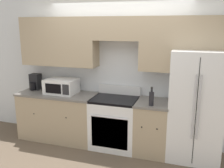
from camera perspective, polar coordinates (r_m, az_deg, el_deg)
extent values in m
plane|color=brown|center=(4.37, -1.29, -15.58)|extent=(12.00, 12.00, 0.00)
cube|color=silver|center=(4.53, 1.35, 2.99)|extent=(8.00, 0.06, 2.60)
cube|color=tan|center=(4.70, -11.97, 9.46)|extent=(1.43, 0.33, 0.87)
cube|color=tan|center=(4.25, 1.32, 12.57)|extent=(0.78, 0.33, 0.39)
cube|color=tan|center=(4.09, 15.84, 8.68)|extent=(1.33, 0.33, 0.87)
cube|color=tan|center=(4.86, -12.07, -7.28)|extent=(1.43, 0.62, 0.85)
cube|color=slate|center=(4.72, -12.33, -2.24)|extent=(1.46, 0.64, 0.03)
sphere|color=black|center=(4.74, -17.38, -6.50)|extent=(0.03, 0.03, 0.03)
sphere|color=black|center=(4.42, -10.45, -7.58)|extent=(0.03, 0.03, 0.03)
cube|color=tan|center=(4.31, 9.15, -9.92)|extent=(0.53, 0.62, 0.85)
cube|color=slate|center=(4.15, 9.37, -4.29)|extent=(0.55, 0.64, 0.03)
sphere|color=black|center=(4.00, 6.82, -9.75)|extent=(0.03, 0.03, 0.03)
sphere|color=black|center=(3.96, 10.25, -10.08)|extent=(0.03, 0.03, 0.03)
cube|color=white|center=(4.44, 0.63, -9.04)|extent=(0.78, 0.62, 0.85)
cube|color=black|center=(4.19, -0.63, -11.09)|extent=(0.63, 0.01, 0.54)
cube|color=black|center=(4.29, 0.64, -3.56)|extent=(0.78, 0.62, 0.04)
cube|color=white|center=(4.52, 1.69, -1.35)|extent=(0.78, 0.04, 0.16)
cylinder|color=silver|center=(4.06, -0.75, -7.65)|extent=(0.63, 0.02, 0.02)
cube|color=white|center=(4.14, 18.60, -4.77)|extent=(0.80, 0.68, 1.75)
cube|color=black|center=(3.82, 18.63, -6.30)|extent=(0.01, 0.01, 1.61)
cylinder|color=#B7B7BC|center=(3.77, 18.20, -5.14)|extent=(0.02, 0.02, 0.96)
cylinder|color=#B7B7BC|center=(3.77, 19.27, -5.21)|extent=(0.02, 0.02, 0.96)
cube|color=white|center=(4.67, -11.48, -0.48)|extent=(0.56, 0.41, 0.26)
cube|color=black|center=(4.52, -13.32, -1.04)|extent=(0.31, 0.01, 0.17)
cube|color=#262628|center=(4.40, -10.57, -1.29)|extent=(0.12, 0.01, 0.18)
cylinder|color=black|center=(3.93, 8.99, -3.39)|extent=(0.08, 0.08, 0.22)
cylinder|color=black|center=(3.89, 9.06, -1.45)|extent=(0.03, 0.03, 0.06)
cylinder|color=black|center=(3.88, 9.08, -0.85)|extent=(0.04, 0.04, 0.02)
cube|color=black|center=(5.07, -17.05, 0.54)|extent=(0.19, 0.16, 0.31)
cylinder|color=black|center=(5.01, -17.59, -0.44)|extent=(0.11, 0.11, 0.14)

